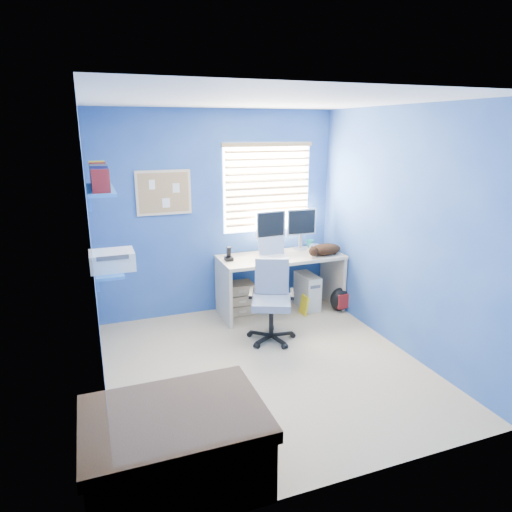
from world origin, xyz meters
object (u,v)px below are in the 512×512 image
object	(u,v)px
laptop	(274,249)
tower_pc	(307,291)
office_chair	(271,311)
desk	(280,284)
cat	(325,249)

from	to	relation	value
laptop	tower_pc	world-z (taller)	laptop
tower_pc	office_chair	distance (m)	1.05
desk	tower_pc	xyz separation A→B (m)	(0.38, -0.01, -0.14)
desk	laptop	bearing A→B (deg)	-152.08
laptop	tower_pc	distance (m)	0.80
laptop	cat	world-z (taller)	laptop
desk	cat	xyz separation A→B (m)	(0.53, -0.17, 0.44)
office_chair	cat	bearing A→B (deg)	29.12
cat	office_chair	size ratio (longest dim) A/B	0.47
cat	office_chair	distance (m)	1.18
laptop	tower_pc	xyz separation A→B (m)	(0.50, 0.06, -0.62)
cat	tower_pc	xyz separation A→B (m)	(-0.15, 0.16, -0.59)
desk	laptop	xyz separation A→B (m)	(-0.12, -0.06, 0.48)
laptop	tower_pc	bearing A→B (deg)	10.71
desk	laptop	size ratio (longest dim) A/B	4.68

